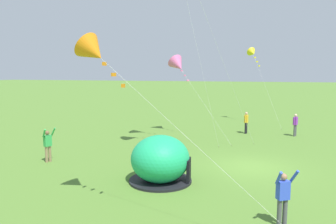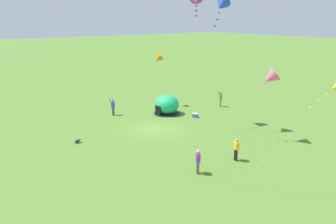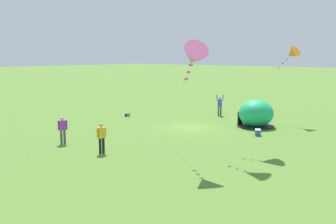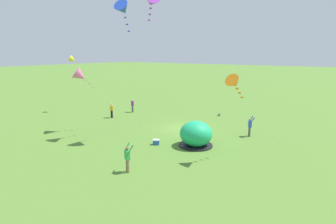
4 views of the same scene
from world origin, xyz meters
TOP-DOWN VIEW (x-y plane):
  - ground_plane at (0.00, 0.00)m, footprint 300.00×300.00m
  - popup_tent at (-3.47, 3.84)m, footprint 2.81×2.81m
  - cooler_box at (-0.57, 5.46)m, footprint 0.64×0.58m
  - person_arms_raised at (-2.17, 10.68)m, footprint 0.72×0.62m
  - person_with_toddler at (9.37, -2.77)m, footprint 0.54×0.38m
  - person_strolling at (-6.38, -1.18)m, footprint 0.66×0.72m
  - person_near_tent at (9.42, 0.88)m, footprint 0.58×0.32m
  - kite_yellow at (16.11, 0.83)m, footprint 4.53×3.43m
  - kite_pink at (7.96, 6.09)m, footprint 4.32×5.61m
  - kite_orange at (-6.92, 5.07)m, footprint 2.03×7.97m

SIDE VIEW (x-z plane):
  - ground_plane at x=0.00m, z-range 0.00..0.00m
  - cooler_box at x=-0.57m, z-range 0.00..0.44m
  - person_with_toddler at x=9.37m, z-range 0.10..1.82m
  - person_near_tent at x=9.42m, z-range 0.10..1.82m
  - popup_tent at x=-3.47m, z-range -0.05..2.05m
  - person_strolling at x=-6.38m, z-range 0.05..1.94m
  - person_arms_raised at x=-2.17m, z-range 0.05..1.94m
  - kite_pink at x=7.96m, z-range 2.30..8.52m
  - kite_orange at x=-6.92m, z-range 2.46..8.66m
  - kite_yellow at x=16.11m, z-range 3.07..10.32m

